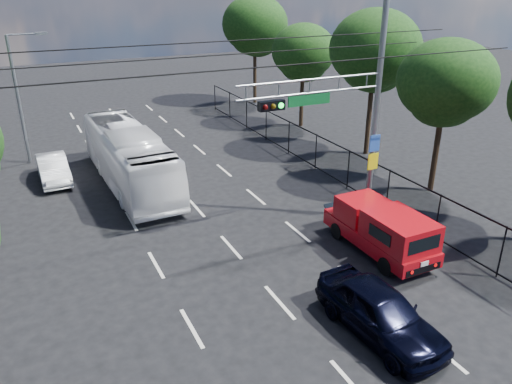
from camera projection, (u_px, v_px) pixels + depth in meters
lane_markings at (183, 193)px, 24.47m from camera, size 6.12×38.00×0.01m
signal_mast at (352, 101)px, 19.54m from camera, size 6.43×0.39×9.50m
streetlight_left at (21, 94)px, 27.01m from camera, size 2.09×0.22×7.08m
utility_wires at (218, 55)px, 17.34m from camera, size 22.00×5.04×0.74m
fence_right at (335, 162)px, 25.59m from camera, size 0.06×34.03×2.00m
tree_right_b at (445, 88)px, 22.84m from camera, size 4.50×4.50×7.31m
tree_right_c at (375, 55)px, 27.78m from camera, size 5.10×5.10×8.29m
tree_right_d at (303, 56)px, 33.76m from camera, size 4.32×4.32×7.02m
tree_right_e at (255, 29)px, 40.03m from camera, size 5.28×5.28×8.58m
red_pickup at (381, 228)px, 18.82m from camera, size 1.91×5.06×1.87m
navy_hatchback at (380, 312)px, 14.50m from camera, size 2.06×4.55×1.52m
white_bus at (129, 157)px, 24.94m from camera, size 2.79×10.56×2.92m
white_van at (53, 169)px, 25.68m from camera, size 1.47×4.04×1.32m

